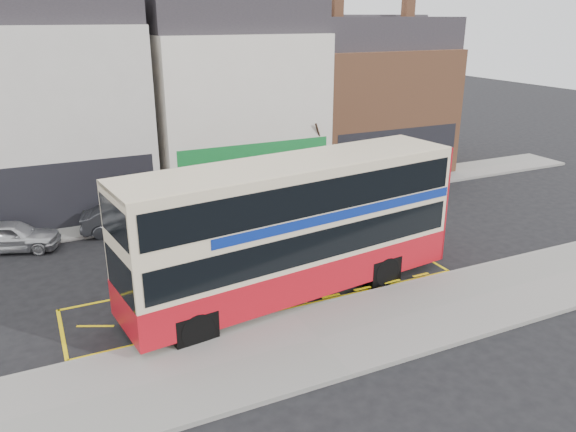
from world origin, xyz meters
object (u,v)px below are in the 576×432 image
bus_stop_post (186,280)px  car_silver (12,236)px  car_grey (129,218)px  car_white (399,178)px  street_tree_right (312,130)px  double_decker_bus (295,226)px

bus_stop_post → car_silver: size_ratio=0.81×
car_grey → car_white: (14.84, -0.12, 0.08)m
bus_stop_post → car_grey: 9.99m
bus_stop_post → car_white: bearing=28.2°
car_silver → car_white: car_white is taller
car_white → bus_stop_post: bearing=141.5°
bus_stop_post → car_grey: (0.06, 9.91, -1.31)m
car_grey → bus_stop_post: bearing=-168.8°
bus_stop_post → car_silver: bus_stop_post is taller
car_grey → car_white: bearing=-78.9°
street_tree_right → car_white: bearing=-27.4°
car_silver → car_grey: bearing=-70.4°
street_tree_right → car_grey: bearing=-168.5°
bus_stop_post → car_white: size_ratio=0.58×
car_silver → car_white: size_ratio=0.72×
car_silver → double_decker_bus: bearing=-114.1°
double_decker_bus → car_grey: bearing=108.6°
bus_stop_post → car_white: (14.90, 9.79, -1.23)m
bus_stop_post → car_silver: 11.08m
car_silver → bus_stop_post: bearing=-134.6°
car_white → double_decker_bus: bearing=146.7°
car_grey → street_tree_right: street_tree_right is taller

